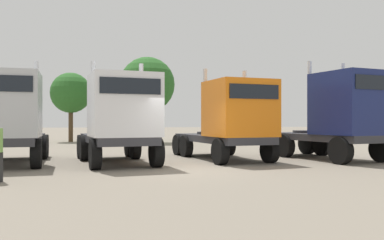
{
  "coord_description": "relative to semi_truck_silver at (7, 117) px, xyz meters",
  "views": [
    {
      "loc": [
        -2.63,
        -13.72,
        1.69
      ],
      "look_at": [
        0.9,
        3.83,
        1.74
      ],
      "focal_mm": 38.74,
      "sensor_mm": 36.0,
      "label": 1
    }
  ],
  "objects": [
    {
      "name": "ground",
      "position": [
        6.36,
        -2.83,
        -1.83
      ],
      "size": [
        200.0,
        200.0,
        0.0
      ],
      "primitive_type": "plane",
      "color": "gray"
    },
    {
      "name": "semi_truck_silver",
      "position": [
        0.0,
        0.0,
        0.0
      ],
      "size": [
        3.06,
        6.28,
        4.07
      ],
      "rotation": [
        0.0,
        0.0,
        -1.48
      ],
      "color": "#333338",
      "rests_on": "ground"
    },
    {
      "name": "semi_truck_white",
      "position": [
        4.17,
        -0.56,
        -0.04
      ],
      "size": [
        3.42,
        6.21,
        4.01
      ],
      "rotation": [
        0.0,
        0.0,
        -1.41
      ],
      "color": "#333338",
      "rests_on": "ground"
    },
    {
      "name": "semi_truck_orange",
      "position": [
        8.83,
        0.22,
        -0.08
      ],
      "size": [
        3.5,
        6.47,
        3.94
      ],
      "rotation": [
        0.0,
        0.0,
        -1.4
      ],
      "color": "#333338",
      "rests_on": "ground"
    },
    {
      "name": "semi_truck_navy",
      "position": [
        13.4,
        -0.59,
        0.13
      ],
      "size": [
        3.72,
        6.28,
        4.3
      ],
      "rotation": [
        0.0,
        0.0,
        -1.35
      ],
      "color": "#333338",
      "rests_on": "ground"
    },
    {
      "name": "oak_far_left",
      "position": [
        0.69,
        18.37,
        2.14
      ],
      "size": [
        3.28,
        3.28,
        5.64
      ],
      "color": "#4C3823",
      "rests_on": "ground"
    },
    {
      "name": "oak_far_centre",
      "position": [
        6.66,
        15.61,
        2.69
      ],
      "size": [
        4.27,
        4.27,
        6.67
      ],
      "color": "#4C3823",
      "rests_on": "ground"
    },
    {
      "name": "oak_far_right",
      "position": [
        14.36,
        15.24,
        1.58
      ],
      "size": [
        2.81,
        2.81,
        4.84
      ],
      "color": "#4C3823",
      "rests_on": "ground"
    }
  ]
}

